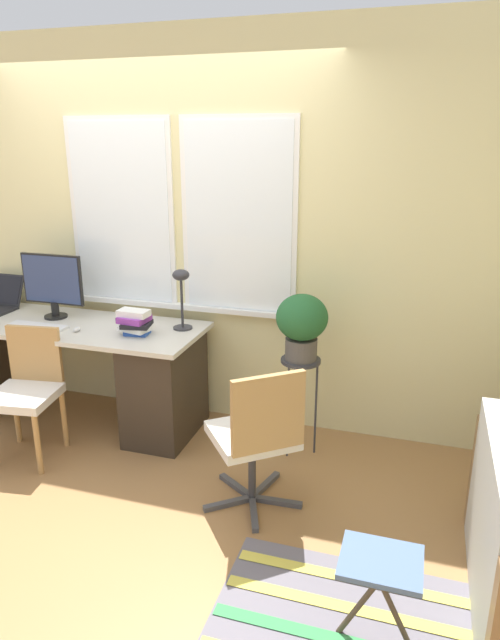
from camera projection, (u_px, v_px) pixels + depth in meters
ground_plane at (121, 454)px, 3.77m from camera, size 14.00×14.00×0.00m
wall_back_with_window at (164, 232)px, 4.06m from camera, size 9.00×0.12×2.70m
desk at (69, 368)px, 4.14m from camera, size 2.01×0.70×0.74m
monitor at (53, 284)px, 4.08m from camera, size 0.48×0.17×0.47m
keyboard at (37, 326)px, 3.93m from camera, size 0.43×0.12×0.02m
mouse at (77, 329)px, 3.85m from camera, size 0.04×0.06×0.03m
desk_lamp at (181, 286)px, 3.82m from camera, size 0.13×0.13×0.42m
book_stack at (135, 322)px, 3.78m from camera, size 0.23×0.20×0.17m
desk_chair_wooden at (27, 389)px, 3.66m from camera, size 0.45×0.46×0.83m
office_chair_swivel at (257, 435)px, 3.09m from camera, size 0.60×0.61×0.87m
plant_stand at (300, 371)px, 3.65m from camera, size 0.26×0.26×0.65m
potted_plant at (302, 322)px, 3.55m from camera, size 0.32×0.32×0.42m
floor_rug_striped at (350, 625)px, 2.44m from camera, size 1.19×0.82×0.01m
folding_stool at (380, 570)px, 2.26m from camera, size 0.32×0.27×0.42m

